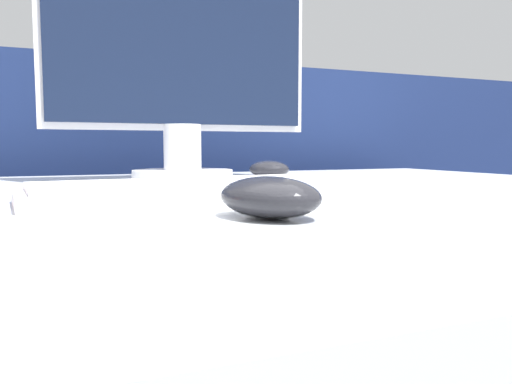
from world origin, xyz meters
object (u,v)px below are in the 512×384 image
Objects in this scene: monitor at (181,40)px; computer_mouse_far at (269,169)px; computer_mouse_near at (270,197)px; keyboard at (202,189)px.

monitor is 4.70× the size of computer_mouse_far.
computer_mouse_near is 0.19m from keyboard.
monitor is at bearing 64.03° from computer_mouse_near.
computer_mouse_near is at bearing -123.76° from computer_mouse_far.
monitor is (0.06, 0.34, 0.25)m from keyboard.
computer_mouse_far is at bearing 49.75° from keyboard.
keyboard is 0.42m from computer_mouse_far.
computer_mouse_near is at bearing -95.78° from monitor.
monitor reaches higher than computer_mouse_near.
computer_mouse_far is at bearing 45.71° from computer_mouse_near.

